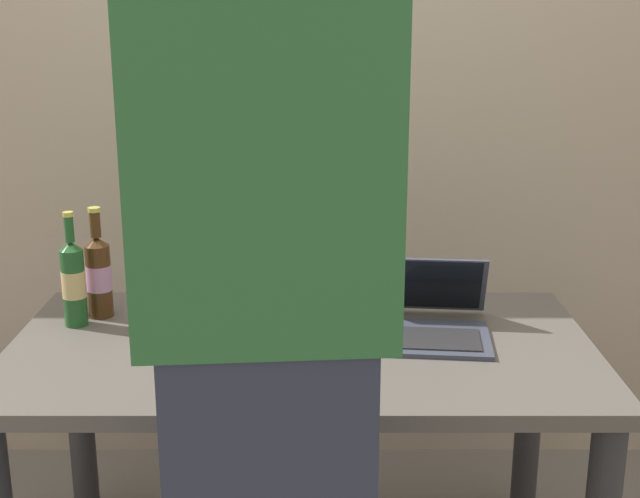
{
  "coord_description": "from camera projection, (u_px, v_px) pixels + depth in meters",
  "views": [
    {
      "loc": [
        0.05,
        -2.05,
        1.57
      ],
      "look_at": [
        0.05,
        0.0,
        0.99
      ],
      "focal_mm": 48.63,
      "sensor_mm": 36.0,
      "label": 1
    }
  ],
  "objects": [
    {
      "name": "laptop",
      "position": [
        423.0,
        319.0,
        2.27
      ],
      "size": [
        0.37,
        0.37,
        0.18
      ],
      "color": "#383D4C",
      "rests_on": "desk"
    },
    {
      "name": "beer_bottle_amber",
      "position": [
        150.0,
        297.0,
        2.24
      ],
      "size": [
        0.07,
        0.07,
        0.27
      ],
      "color": "brown",
      "rests_on": "desk"
    },
    {
      "name": "desk",
      "position": [
        301.0,
        386.0,
        2.23
      ],
      "size": [
        1.49,
        0.8,
        0.74
      ],
      "color": "#56514C",
      "rests_on": "ground"
    },
    {
      "name": "back_wall",
      "position": [
        305.0,
        88.0,
        2.85
      ],
      "size": [
        6.0,
        0.1,
        2.6
      ],
      "primitive_type": "cube",
      "color": "tan",
      "rests_on": "ground"
    },
    {
      "name": "beer_bottle_green",
      "position": [
        73.0,
        282.0,
        2.3
      ],
      "size": [
        0.06,
        0.06,
        0.31
      ],
      "color": "#1E5123",
      "rests_on": "desk"
    },
    {
      "name": "beer_bottle_dark",
      "position": [
        98.0,
        274.0,
        2.36
      ],
      "size": [
        0.07,
        0.07,
        0.31
      ],
      "color": "#472B14",
      "rests_on": "desk"
    },
    {
      "name": "coffee_mug",
      "position": [
        249.0,
        333.0,
        2.15
      ],
      "size": [
        0.1,
        0.07,
        0.08
      ],
      "color": "white",
      "rests_on": "desk"
    },
    {
      "name": "person_figure",
      "position": [
        267.0,
        341.0,
        1.54
      ],
      "size": [
        0.47,
        0.3,
        1.92
      ],
      "color": "#2D3347",
      "rests_on": "ground"
    }
  ]
}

